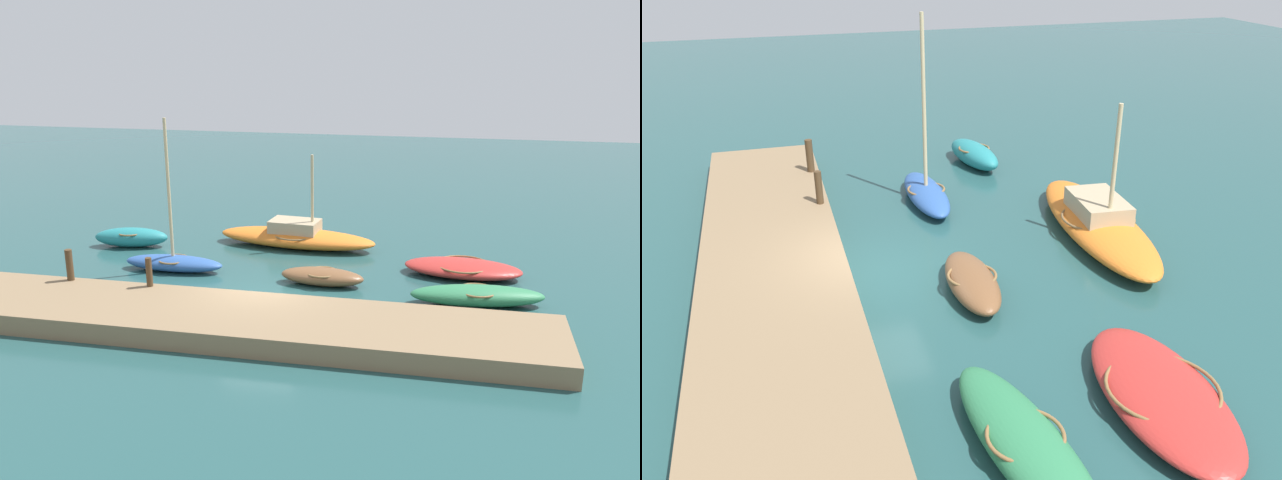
{
  "view_description": "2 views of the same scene",
  "coord_description": "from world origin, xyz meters",
  "views": [
    {
      "loc": [
        6.25,
        -20.35,
        8.48
      ],
      "look_at": [
        1.31,
        3.12,
        1.37
      ],
      "focal_mm": 37.9,
      "sensor_mm": 36.0,
      "label": 1
    },
    {
      "loc": [
        14.57,
        -2.11,
        7.97
      ],
      "look_at": [
        0.3,
        2.25,
        0.8
      ],
      "focal_mm": 36.62,
      "sensor_mm": 36.0,
      "label": 2
    }
  ],
  "objects": [
    {
      "name": "ground_plane",
      "position": [
        0.0,
        0.0,
        0.0
      ],
      "size": [
        84.0,
        84.0,
        0.0
      ],
      "primitive_type": "plane",
      "color": "#234C4C"
    },
    {
      "name": "motorboat_red",
      "position": [
        6.56,
        4.14,
        0.3
      ],
      "size": [
        4.48,
        2.32,
        0.58
      ],
      "rotation": [
        0.0,
        0.0,
        -0.07
      ],
      "color": "#B72D28",
      "rests_on": "ground_plane"
    },
    {
      "name": "rowboat_blue",
      "position": [
        -4.27,
        2.45,
        0.38
      ],
      "size": [
        3.89,
        1.21,
        5.81
      ],
      "rotation": [
        0.0,
        0.0,
        -0.0
      ],
      "color": "#2D569E",
      "rests_on": "ground_plane"
    },
    {
      "name": "mooring_post_west",
      "position": [
        -6.52,
        -0.91,
        1.18
      ],
      "size": [
        0.24,
        0.24,
        1.08
      ],
      "primitive_type": "cylinder",
      "color": "#47331E",
      "rests_on": "dock_platform"
    },
    {
      "name": "rowboat_brown",
      "position": [
        1.6,
        2.1,
        0.32
      ],
      "size": [
        3.1,
        1.28,
        0.62
      ],
      "rotation": [
        0.0,
        0.0,
        -0.05
      ],
      "color": "brown",
      "rests_on": "ground_plane"
    },
    {
      "name": "dinghy_teal",
      "position": [
        -7.33,
        5.04,
        0.42
      ],
      "size": [
        3.25,
        1.57,
        0.82
      ],
      "rotation": [
        0.0,
        0.0,
        0.16
      ],
      "color": "teal",
      "rests_on": "ground_plane"
    },
    {
      "name": "sailboat_orange",
      "position": [
        -0.43,
        6.49,
        0.45
      ],
      "size": [
        7.04,
        2.62,
        3.99
      ],
      "rotation": [
        0.0,
        0.0,
        -0.09
      ],
      "color": "orange",
      "rests_on": "ground_plane"
    },
    {
      "name": "rowboat_green",
      "position": [
        7.05,
        1.27,
        0.34
      ],
      "size": [
        4.56,
        1.84,
        0.66
      ],
      "rotation": [
        0.0,
        0.0,
        0.13
      ],
      "color": "#2D7A4C",
      "rests_on": "ground_plane"
    },
    {
      "name": "dock_platform",
      "position": [
        0.0,
        -2.41,
        0.32
      ],
      "size": [
        19.13,
        3.49,
        0.64
      ],
      "primitive_type": "cube",
      "color": "#846B4C",
      "rests_on": "ground_plane"
    },
    {
      "name": "mooring_post_mid_west",
      "position": [
        -3.62,
        -0.91,
        1.13
      ],
      "size": [
        0.21,
        0.21,
        0.99
      ],
      "primitive_type": "cylinder",
      "color": "#47331E",
      "rests_on": "dock_platform"
    }
  ]
}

